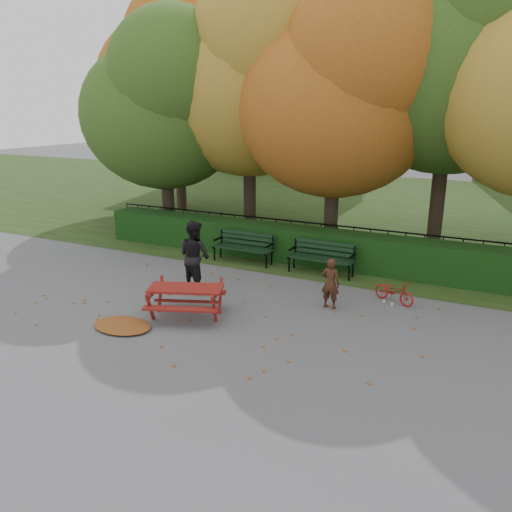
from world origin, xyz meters
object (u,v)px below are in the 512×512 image
at_px(tree_f, 180,74).
at_px(child, 330,283).
at_px(tree_a, 167,103).
at_px(bench_left, 244,245).
at_px(picnic_table, 186,294).
at_px(bench_right, 322,255).
at_px(tree_b, 256,75).
at_px(adult, 195,256).
at_px(tree_c, 345,91).
at_px(bicycle, 394,291).
at_px(tree_d, 467,47).

relative_size(tree_f, child, 7.85).
height_order(tree_a, tree_f, tree_f).
relative_size(bench_left, picnic_table, 0.93).
relative_size(tree_a, tree_f, 0.81).
distance_m(bench_right, picnic_table, 4.44).
relative_size(tree_b, adult, 4.97).
distance_m(tree_c, bench_left, 5.31).
height_order(tree_b, tree_f, tree_f).
xyz_separation_m(child, bicycle, (1.24, 0.97, -0.31)).
bearing_deg(bicycle, tree_b, 76.63).
height_order(tree_d, bench_left, tree_d).
bearing_deg(picnic_table, bench_left, 79.03).
height_order(tree_f, bench_right, tree_f).
xyz_separation_m(tree_a, tree_f, (-1.94, 3.66, 1.17)).
height_order(bench_right, adult, adult).
bearing_deg(tree_b, adult, -78.48).
bearing_deg(picnic_table, bench_right, 46.89).
bearing_deg(tree_a, tree_c, 3.65).
xyz_separation_m(tree_a, tree_c, (6.02, 0.38, 0.30)).
relative_size(tree_d, picnic_table, 4.97).
relative_size(bench_left, child, 1.54).
bearing_deg(bench_right, bicycle, -30.10).
xyz_separation_m(tree_f, bench_right, (8.23, -5.54, -5.17)).
relative_size(tree_b, bench_right, 4.88).
bearing_deg(picnic_table, tree_c, 56.48).
xyz_separation_m(tree_b, bicycle, (5.76, -4.33, -5.13)).
xyz_separation_m(tree_c, picnic_table, (-1.39, -6.38, -4.30)).
bearing_deg(tree_a, bicycle, -20.39).
height_order(adult, bicycle, adult).
distance_m(bench_right, adult, 3.58).
xyz_separation_m(bench_left, child, (3.37, -2.26, 0.06)).
xyz_separation_m(tree_a, tree_b, (2.74, 1.17, 0.88)).
relative_size(bench_right, adult, 1.02).
height_order(tree_d, adult, tree_d).
bearing_deg(tree_d, tree_f, 169.67).
distance_m(picnic_table, child, 3.22).
xyz_separation_m(picnic_table, adult, (-0.73, 1.48, 0.36)).
xyz_separation_m(tree_c, tree_d, (3.04, 1.27, 1.16)).
distance_m(tree_d, child, 8.11).
distance_m(tree_a, picnic_table, 8.57).
bearing_deg(tree_f, tree_a, -62.02).
bearing_deg(tree_b, tree_a, -156.95).
bearing_deg(tree_d, bench_left, -145.74).
bearing_deg(tree_a, bench_left, -25.76).
bearing_deg(tree_c, picnic_table, -102.28).
bearing_deg(bench_left, picnic_table, -79.73).
distance_m(tree_c, bicycle, 6.28).
bearing_deg(adult, child, -159.31).
bearing_deg(bench_left, tree_a, 154.24).
distance_m(tree_f, bench_right, 11.19).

